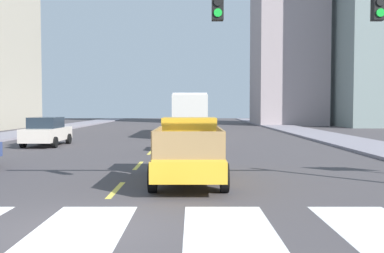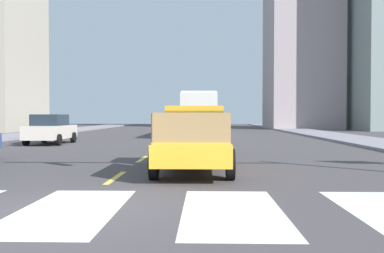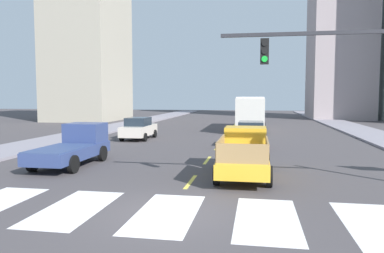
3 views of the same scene
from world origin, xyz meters
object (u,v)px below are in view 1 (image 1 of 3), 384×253
pickup_stakebed (190,151)px  city_bus (191,112)px  sedan_mid (48,131)px  sedan_near_left (194,135)px

pickup_stakebed → city_bus: (-0.06, 21.41, 1.02)m
pickup_stakebed → sedan_mid: 14.74m
city_bus → sedan_near_left: size_ratio=2.45×
city_bus → sedan_mid: bearing=-133.1°
pickup_stakebed → city_bus: bearing=91.1°
sedan_mid → pickup_stakebed: bearing=-54.4°
pickup_stakebed → sedan_mid: size_ratio=1.18×
pickup_stakebed → sedan_mid: (-8.60, 11.97, -0.08)m
pickup_stakebed → sedan_near_left: bearing=90.1°
pickup_stakebed → city_bus: size_ratio=0.48×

